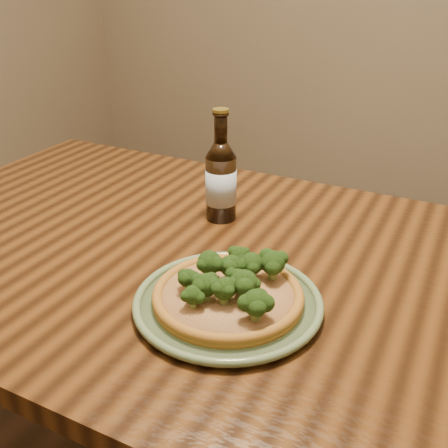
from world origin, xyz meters
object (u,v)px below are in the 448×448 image
at_px(table, 230,298).
at_px(beer_bottle, 221,180).
at_px(plate, 228,302).
at_px(pizza, 229,291).

bearing_deg(table, beer_bottle, 123.17).
xyz_separation_m(plate, pizza, (0.00, 0.00, 0.02)).
distance_m(table, pizza, 0.20).
relative_size(plate, pizza, 1.26).
bearing_deg(plate, pizza, 61.96).
bearing_deg(plate, table, 114.56).
height_order(pizza, beer_bottle, beer_bottle).
xyz_separation_m(table, pizza, (0.07, -0.14, 0.12)).
bearing_deg(beer_bottle, pizza, -83.54).
distance_m(pizza, beer_bottle, 0.34).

